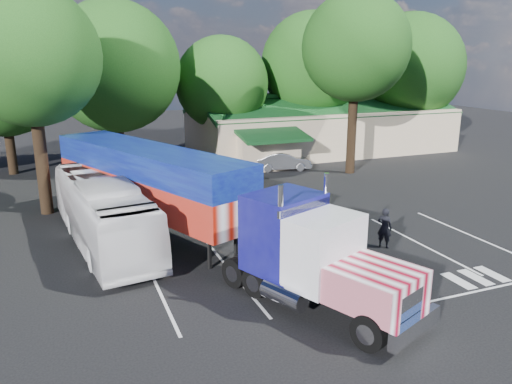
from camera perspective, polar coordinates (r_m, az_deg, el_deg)
name	(u,v)px	position (r m, az deg, el deg)	size (l,w,h in m)	color
ground	(253,222)	(27.47, -0.39, -3.48)	(120.00, 120.00, 0.00)	black
event_hall	(319,128)	(48.47, 7.18, 7.29)	(24.20, 14.12, 5.55)	#C9B195
tree_row_b	(2,80)	(42.23, -27.06, 11.34)	(8.40, 8.40, 11.35)	black
tree_row_c	(115,67)	(40.70, -15.86, 13.59)	(10.00, 10.00, 13.05)	black
tree_row_d	(222,83)	(43.91, -3.91, 12.29)	(8.00, 8.00, 10.60)	black
tree_row_e	(313,65)	(47.84, 6.50, 14.27)	(9.60, 9.60, 12.90)	black
tree_row_f	(409,67)	(52.32, 17.13, 13.47)	(10.40, 10.40, 13.00)	black
tree_near_left	(30,56)	(30.27, -24.45, 13.92)	(7.60, 7.60, 12.65)	black
tree_near_right	(356,47)	(38.87, 11.36, 15.91)	(8.00, 8.00, 13.50)	black
semi_truck	(182,193)	(23.54, -8.50, -0.17)	(11.00, 21.52, 4.65)	black
woman	(385,228)	(24.47, 14.49, -3.97)	(0.71, 0.47, 1.95)	black
bicycle	(235,180)	(35.16, -2.39, 1.43)	(0.57, 1.63, 0.86)	black
tour_bus	(103,212)	(25.00, -17.06, -2.18)	(2.73, 11.66, 3.25)	silver
silver_sedan	(283,161)	(39.97, 3.09, 3.55)	(1.55, 4.45, 1.47)	#A0A2A7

